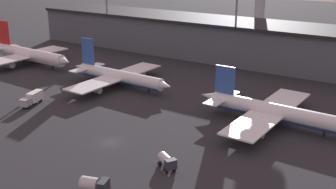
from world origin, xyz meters
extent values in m
plane|color=#26262B|center=(0.00, 0.00, 0.00)|extent=(600.00, 600.00, 0.00)
cube|color=#4C515B|center=(0.00, 81.51, 6.76)|extent=(192.88, 21.90, 13.53)
cube|color=black|center=(0.00, 81.51, 14.13)|extent=(192.88, 23.90, 1.20)
cylinder|color=silver|center=(-66.97, 34.79, 3.90)|extent=(34.05, 5.32, 4.10)
cylinder|color=silver|center=(-66.97, 34.79, 3.18)|extent=(32.33, 4.65, 3.49)
cone|color=silver|center=(-48.79, 34.14, 3.90)|extent=(5.06, 4.07, 3.90)
cube|color=red|center=(-81.21, 35.31, 10.32)|extent=(5.76, 0.61, 8.73)
cube|color=silver|center=(-81.89, 35.33, 4.51)|extent=(4.51, 11.42, 0.24)
cube|color=silver|center=(-68.67, 34.86, 3.39)|extent=(10.15, 31.65, 0.36)
cylinder|color=gray|center=(-67.34, 43.59, 2.01)|extent=(4.59, 2.42, 2.26)
cylinder|color=gray|center=(-67.97, 26.05, 2.01)|extent=(4.59, 2.42, 2.26)
cylinder|color=black|center=(-55.11, 34.37, 0.92)|extent=(0.50, 0.50, 1.85)
cylinder|color=black|center=(-68.61, 36.50, 0.92)|extent=(0.50, 0.50, 1.85)
cylinder|color=black|center=(-68.73, 33.22, 0.92)|extent=(0.50, 0.50, 1.85)
cylinder|color=white|center=(-23.18, 32.03, 3.35)|extent=(31.23, 4.64, 3.52)
cylinder|color=#2D519E|center=(-23.18, 32.03, 2.73)|extent=(29.66, 4.06, 2.99)
cone|color=white|center=(-6.58, 31.44, 3.35)|extent=(4.35, 3.50, 3.35)
cone|color=white|center=(-39.97, 32.64, 3.61)|extent=(5.39, 3.18, 2.99)
cube|color=#2D519E|center=(-36.25, 32.50, 9.28)|extent=(4.94, 0.58, 8.35)
cube|color=white|center=(-36.87, 32.53, 3.88)|extent=(3.99, 13.08, 0.24)
cube|color=white|center=(-24.74, 32.09, 2.91)|extent=(9.04, 36.27, 0.36)
cylinder|color=gray|center=(-23.44, 42.13, 1.69)|extent=(3.94, 2.08, 1.94)
cylinder|color=gray|center=(-24.17, 21.98, 1.69)|extent=(3.94, 2.08, 1.94)
cylinder|color=black|center=(-12.30, 31.64, 0.79)|extent=(0.50, 0.50, 1.59)
cylinder|color=black|center=(-24.69, 33.50, 0.79)|extent=(0.50, 0.50, 1.59)
cylinder|color=black|center=(-24.79, 30.68, 0.79)|extent=(0.50, 0.50, 1.59)
cylinder|color=white|center=(26.78, 28.52, 3.52)|extent=(32.76, 4.88, 3.71)
cylinder|color=#2D519E|center=(26.78, 28.52, 2.88)|extent=(31.11, 4.27, 3.15)
cone|color=white|center=(9.17, 29.16, 3.80)|extent=(5.67, 3.35, 3.15)
cube|color=#2D519E|center=(13.08, 29.02, 8.90)|extent=(5.20, 0.59, 7.05)
cube|color=white|center=(12.43, 29.04, 4.08)|extent=(4.18, 13.38, 0.24)
cube|color=white|center=(25.15, 28.58, 3.06)|extent=(9.48, 37.09, 0.36)
cylinder|color=gray|center=(26.50, 38.85, 1.79)|extent=(4.15, 2.19, 2.04)
cylinder|color=gray|center=(25.76, 18.24, 1.79)|extent=(4.15, 2.19, 2.04)
cylinder|color=black|center=(38.20, 28.11, 0.83)|extent=(0.50, 0.50, 1.67)
cylinder|color=black|center=(25.20, 30.06, 0.83)|extent=(0.50, 0.50, 1.67)
cylinder|color=black|center=(25.10, 27.10, 0.83)|extent=(0.50, 0.50, 1.67)
cube|color=#282D38|center=(18.00, -3.81, 1.66)|extent=(2.18, 2.47, 1.88)
cylinder|color=#B7B7BC|center=(15.92, -2.59, 1.67)|extent=(3.43, 3.08, 1.89)
cylinder|color=black|center=(18.24, -3.03, 0.45)|extent=(1.04, 0.91, 0.90)
cylinder|color=black|center=(17.44, -4.39, 0.45)|extent=(1.04, 0.91, 0.90)
cylinder|color=black|center=(15.69, -1.54, 0.45)|extent=(1.04, 0.91, 0.90)
cylinder|color=black|center=(14.89, -2.90, 0.45)|extent=(1.04, 0.91, 0.90)
cube|color=#282D38|center=(12.78, -16.70, 1.82)|extent=(2.04, 2.87, 2.20)
cylinder|color=#B7B7BC|center=(10.33, -17.42, 1.88)|extent=(3.56, 3.08, 2.33)
cylinder|color=black|center=(9.32, -16.70, 0.45)|extent=(1.05, 0.87, 0.90)
cube|color=#9EA3A8|center=(-32.19, 3.93, 1.67)|extent=(2.69, 2.85, 1.90)
cube|color=silver|center=(-33.27, 8.08, 1.99)|extent=(3.34, 5.31, 2.53)
cylinder|color=black|center=(-31.46, 4.37, 0.45)|extent=(0.75, 1.01, 0.90)
cylinder|color=black|center=(-33.03, 3.96, 0.45)|extent=(0.75, 1.01, 0.90)
cylinder|color=black|center=(-32.75, 9.29, 0.45)|extent=(0.75, 1.01, 0.90)
cylinder|color=black|center=(-34.31, 8.88, 0.45)|extent=(0.75, 1.01, 0.90)
cylinder|color=slate|center=(-61.66, 71.66, 13.36)|extent=(0.70, 0.70, 26.73)
cylinder|color=slate|center=(-3.55, 71.66, 11.97)|extent=(0.70, 0.70, 23.94)
cylinder|color=#99999E|center=(-11.35, 114.14, 17.20)|extent=(4.40, 4.40, 34.41)
camera|label=1|loc=(55.49, -62.81, 39.35)|focal=45.00mm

